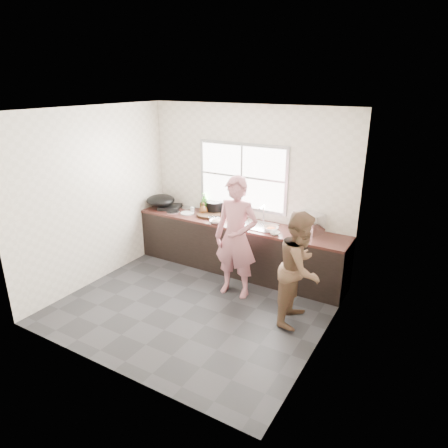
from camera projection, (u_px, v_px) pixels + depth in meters
The scene contains 30 objects.
floor at pixel (195, 305), 5.72m from camera, with size 3.60×3.20×0.01m, color #2C2C2F.
ceiling at pixel (190, 109), 4.80m from camera, with size 3.60×3.20×0.01m, color silver.
wall_back at pixel (248, 189), 6.57m from camera, with size 3.60×0.01×2.70m, color silver.
wall_left at pixel (96, 197), 6.12m from camera, with size 0.01×3.20×2.70m, color beige.
wall_right at pixel (327, 242), 4.41m from camera, with size 0.01×3.20×2.70m, color beige.
wall_front at pixel (101, 260), 3.96m from camera, with size 3.60×0.01×2.70m, color beige.
cabinet at pixel (238, 248), 6.63m from camera, with size 3.60×0.62×0.82m, color black.
countertop at pixel (239, 224), 6.48m from camera, with size 3.60×0.64×0.04m, color #3D1E19.
sink at pixel (258, 226), 6.31m from camera, with size 0.55×0.45×0.02m, color silver.
faucet at pixel (264, 214), 6.42m from camera, with size 0.02×0.02×0.30m, color silver.
window_frame at pixel (242, 176), 6.53m from camera, with size 1.60×0.05×1.10m, color #9EA0A5.
window_glazing at pixel (242, 177), 6.51m from camera, with size 1.50×0.01×1.00m, color white.
woman at pixel (236, 241), 5.76m from camera, with size 0.61×0.40×1.68m, color #D07C87.
person_side at pixel (300, 268), 5.13m from camera, with size 0.74×0.58×1.52m, color brown.
cutting_board at pixel (209, 215), 6.79m from camera, with size 0.41×0.41×0.04m, color black.
cleaver at pixel (214, 217), 6.60m from camera, with size 0.19×0.09×0.01m, color #B5B7BC.
bowl_mince at pixel (216, 221), 6.44m from camera, with size 0.22×0.22×0.06m, color silver.
bowl_crabs at pixel (271, 229), 6.09m from camera, with size 0.19×0.19×0.06m, color silver.
bowl_held at pixel (275, 233), 5.95m from camera, with size 0.19×0.19×0.06m, color white.
black_pot at pixel (215, 207), 6.92m from camera, with size 0.28×0.28×0.20m, color black.
plate_food at pixel (187, 213), 6.90m from camera, with size 0.23×0.23×0.02m, color silver.
bottle_green at pixel (205, 202), 6.98m from camera, with size 0.13×0.13×0.33m, color #438F2F.
bottle_brown_tall at pixel (203, 205), 7.03m from camera, with size 0.09×0.09×0.20m, color #422710.
bottle_brown_short at pixel (203, 209), 6.86m from camera, with size 0.14×0.14×0.18m, color #4D2C13.
glass_jar at pixel (192, 210), 6.96m from camera, with size 0.06×0.06×0.09m, color silver.
burner at pixel (170, 207), 7.17m from camera, with size 0.36×0.36×0.05m, color black.
wok at pixel (161, 200), 7.13m from camera, with size 0.50×0.50×0.19m, color black.
dish_rack at pixel (309, 222), 6.02m from camera, with size 0.41×0.28×0.30m, color silver.
pot_lid_left at pixel (173, 212), 6.98m from camera, with size 0.23×0.23×0.01m, color silver.
pot_lid_right at pixel (188, 208), 7.21m from camera, with size 0.26×0.26×0.01m, color #A3A6A9.
Camera 1 is at (2.88, -4.09, 3.04)m, focal length 32.00 mm.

